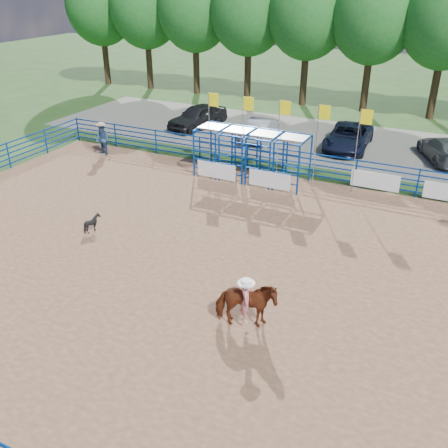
% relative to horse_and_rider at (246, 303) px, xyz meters
% --- Properties ---
extents(ground, '(120.00, 120.00, 0.00)m').
position_rel_horse_and_rider_xyz_m(ground, '(-2.53, 2.76, -0.91)').
color(ground, '#2F5120').
rests_on(ground, ground).
extents(arena_dirt, '(30.00, 20.00, 0.02)m').
position_rel_horse_and_rider_xyz_m(arena_dirt, '(-2.53, 2.76, -0.90)').
color(arena_dirt, '#875F43').
rests_on(arena_dirt, ground).
extents(gravel_strip, '(40.00, 10.00, 0.01)m').
position_rel_horse_and_rider_xyz_m(gravel_strip, '(-2.53, 19.76, -0.90)').
color(gravel_strip, slate).
rests_on(gravel_strip, ground).
extents(horse_and_rider, '(2.10, 1.47, 2.38)m').
position_rel_horse_and_rider_xyz_m(horse_and_rider, '(0.00, 0.00, 0.00)').
color(horse_and_rider, '#632913').
rests_on(horse_and_rider, arena_dirt).
extents(calf, '(0.91, 0.88, 0.75)m').
position_rel_horse_and_rider_xyz_m(calf, '(-8.40, 2.99, -0.51)').
color(calf, black).
rests_on(calf, arena_dirt).
extents(spectator_cowboy, '(1.07, 0.93, 1.94)m').
position_rel_horse_and_rider_xyz_m(spectator_cowboy, '(-14.28, 11.20, 0.08)').
color(spectator_cowboy, navy).
rests_on(spectator_cowboy, arena_dirt).
extents(car_a, '(3.03, 5.11, 1.63)m').
position_rel_horse_and_rider_xyz_m(car_a, '(-11.98, 18.81, -0.08)').
color(car_a, black).
rests_on(car_a, gravel_strip).
extents(car_b, '(1.97, 4.51, 1.44)m').
position_rel_horse_and_rider_xyz_m(car_b, '(-6.91, 18.30, -0.17)').
color(car_b, gray).
rests_on(car_b, gravel_strip).
extents(car_c, '(2.74, 5.46, 1.48)m').
position_rel_horse_and_rider_xyz_m(car_c, '(-1.37, 18.92, -0.15)').
color(car_c, black).
rests_on(car_c, gravel_strip).
extents(car_d, '(3.67, 5.08, 1.37)m').
position_rel_horse_and_rider_xyz_m(car_d, '(4.16, 19.11, -0.21)').
color(car_d, '#59595C').
rests_on(car_d, gravel_strip).
extents(perimeter_fence, '(30.10, 20.10, 1.50)m').
position_rel_horse_and_rider_xyz_m(perimeter_fence, '(-2.53, 2.76, -0.16)').
color(perimeter_fence, '#07379D').
rests_on(perimeter_fence, ground).
extents(chute_assembly, '(19.32, 2.41, 4.20)m').
position_rel_horse_and_rider_xyz_m(chute_assembly, '(-4.43, 11.60, 0.35)').
color(chute_assembly, '#07379D').
rests_on(chute_assembly, ground).
extents(treeline, '(56.40, 6.40, 11.24)m').
position_rel_horse_and_rider_xyz_m(treeline, '(-2.53, 28.76, 6.63)').
color(treeline, '#3F2B19').
rests_on(treeline, ground).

